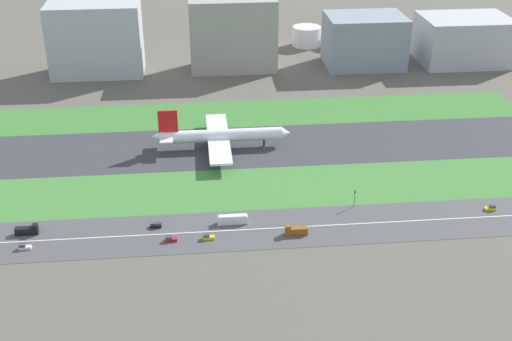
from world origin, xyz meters
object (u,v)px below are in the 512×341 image
(car_0, at_px, (156,225))
(car_1, at_px, (208,237))
(truck_0, at_px, (296,231))
(hangar_building, at_px, (233,34))
(car_4, at_px, (171,239))
(terminal_building, at_px, (96,39))
(airliner, at_px, (219,136))
(car_3, at_px, (491,208))
(fuel_tank_centre, at_px, (307,36))
(car_2, at_px, (24,247))
(bus_0, at_px, (233,219))
(truck_2, at_px, (28,230))
(traffic_light, at_px, (355,197))
(office_tower, at_px, (364,41))
(cargo_warehouse, at_px, (463,40))
(fuel_tank_west, at_px, (266,37))
(fuel_tank_east, at_px, (345,34))

(car_0, bearing_deg, car_1, -27.42)
(truck_0, bearing_deg, car_1, -0.00)
(truck_0, height_order, hangar_building, hangar_building)
(car_4, xyz_separation_m, terminal_building, (-46.32, 192.00, 20.54))
(terminal_building, bearing_deg, hangar_building, 0.00)
(airliner, bearing_deg, car_3, -33.13)
(fuel_tank_centre, bearing_deg, car_0, -112.79)
(car_2, height_order, bus_0, bus_0)
(truck_2, distance_m, fuel_tank_centre, 268.23)
(car_1, distance_m, traffic_light, 61.70)
(car_4, height_order, office_tower, office_tower)
(truck_2, xyz_separation_m, fuel_tank_centre, (142.80, 227.00, 4.97))
(truck_0, xyz_separation_m, cargo_warehouse, (136.66, 192.00, 12.84))
(airliner, xyz_separation_m, car_0, (-27.25, -68.00, -5.31))
(car_2, bearing_deg, fuel_tank_west, -115.63)
(car_4, xyz_separation_m, car_2, (-52.20, 0.00, 0.00))
(car_0, relative_size, traffic_light, 0.61)
(airliner, bearing_deg, traffic_light, -49.67)
(car_2, bearing_deg, airliner, -133.46)
(traffic_light, distance_m, fuel_tank_east, 223.46)
(terminal_building, distance_m, hangar_building, 82.52)
(car_3, distance_m, office_tower, 182.75)
(truck_0, relative_size, fuel_tank_west, 0.52)
(truck_0, xyz_separation_m, car_3, (79.64, 10.00, -0.75))
(hangar_building, xyz_separation_m, cargo_warehouse, (146.71, 0.00, -7.51))
(terminal_building, xyz_separation_m, fuel_tank_east, (163.24, 45.00, -14.11))
(airliner, height_order, car_4, airliner)
(car_1, xyz_separation_m, office_tower, (104.84, 192.00, 14.86))
(fuel_tank_centre, bearing_deg, traffic_light, -94.48)
(terminal_building, bearing_deg, car_1, -72.63)
(office_tower, bearing_deg, car_3, -87.70)
(airliner, xyz_separation_m, terminal_building, (-68.03, 114.00, 15.23))
(bus_0, bearing_deg, hangar_building, 85.99)
(truck_0, distance_m, fuel_tank_west, 237.54)
(terminal_building, bearing_deg, car_3, -46.58)
(airliner, distance_m, car_2, 107.59)
(car_1, height_order, fuel_tank_centre, fuel_tank_centre)
(hangar_building, bearing_deg, car_1, -96.67)
(truck_2, distance_m, car_2, 10.06)
(traffic_light, height_order, fuel_tank_west, fuel_tank_west)
(car_4, relative_size, car_2, 1.00)
(terminal_building, bearing_deg, office_tower, 0.00)
(car_4, xyz_separation_m, cargo_warehouse, (182.91, 192.00, 13.59))
(car_1, height_order, fuel_tank_west, fuel_tank_west)
(car_0, distance_m, fuel_tank_west, 236.76)
(fuel_tank_centre, bearing_deg, airliner, -113.19)
(terminal_building, distance_m, cargo_warehouse, 229.34)
(airliner, xyz_separation_m, car_4, (-21.71, -78.00, -5.31))
(car_4, xyz_separation_m, fuel_tank_west, (61.48, 237.00, 5.88))
(airliner, relative_size, car_2, 14.77)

